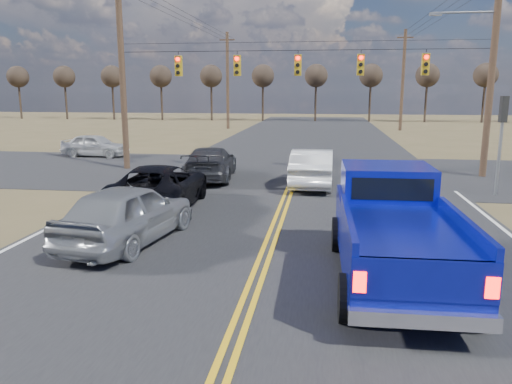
# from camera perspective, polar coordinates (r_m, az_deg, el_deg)

# --- Properties ---
(ground) EXTENTS (160.00, 160.00, 0.00)m
(ground) POSITION_cam_1_polar(r_m,az_deg,el_deg) (8.31, -3.20, -18.29)
(ground) COLOR brown
(ground) RESTS_ON ground
(road_main) EXTENTS (14.00, 120.00, 0.02)m
(road_main) POSITION_cam_1_polar(r_m,az_deg,el_deg) (17.62, 3.06, -1.98)
(road_main) COLOR #28282B
(road_main) RESTS_ON ground
(road_cross) EXTENTS (120.00, 12.00, 0.02)m
(road_cross) POSITION_cam_1_polar(r_m,az_deg,el_deg) (25.44, 4.61, 2.23)
(road_cross) COLOR #28282B
(road_cross) RESTS_ON ground
(signal_gantry) EXTENTS (19.60, 4.83, 10.00)m
(signal_gantry) POSITION_cam_1_polar(r_m,az_deg,el_deg) (24.88, 5.96, 13.71)
(signal_gantry) COLOR #473323
(signal_gantry) RESTS_ON ground
(utility_poles) EXTENTS (19.60, 58.32, 10.00)m
(utility_poles) POSITION_cam_1_polar(r_m,az_deg,el_deg) (24.13, 4.67, 14.18)
(utility_poles) COLOR #473323
(utility_poles) RESTS_ON ground
(treeline) EXTENTS (87.00, 117.80, 7.40)m
(treeline) POSITION_cam_1_polar(r_m,az_deg,el_deg) (34.09, 5.70, 14.21)
(treeline) COLOR #33261C
(treeline) RESTS_ON ground
(pickup_truck) EXTENTS (2.60, 6.30, 2.35)m
(pickup_truck) POSITION_cam_1_polar(r_m,az_deg,el_deg) (11.34, 15.42, -4.15)
(pickup_truck) COLOR black
(pickup_truck) RESTS_ON ground
(silver_suv) EXTENTS (2.75, 5.19, 1.68)m
(silver_suv) POSITION_cam_1_polar(r_m,az_deg,el_deg) (14.03, -14.45, -2.35)
(silver_suv) COLOR gray
(silver_suv) RESTS_ON ground
(black_suv) EXTENTS (2.90, 5.80, 1.58)m
(black_suv) POSITION_cam_1_polar(r_m,az_deg,el_deg) (17.89, -11.00, 0.62)
(black_suv) COLOR black
(black_suv) RESTS_ON ground
(white_car_queue) EXTENTS (1.80, 4.97, 1.63)m
(white_car_queue) POSITION_cam_1_polar(r_m,az_deg,el_deg) (21.80, 6.46, 2.79)
(white_car_queue) COLOR silver
(white_car_queue) RESTS_ON ground
(dgrey_car_queue) EXTENTS (2.66, 5.45, 1.53)m
(dgrey_car_queue) POSITION_cam_1_polar(r_m,az_deg,el_deg) (23.42, -5.26, 3.30)
(dgrey_car_queue) COLOR #2F3034
(dgrey_car_queue) RESTS_ON ground
(cross_car_west) EXTENTS (1.94, 4.28, 1.43)m
(cross_car_west) POSITION_cam_1_polar(r_m,az_deg,el_deg) (32.91, -17.90, 5.10)
(cross_car_west) COLOR silver
(cross_car_west) RESTS_ON ground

